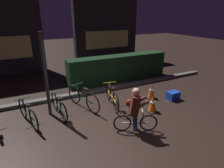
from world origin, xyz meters
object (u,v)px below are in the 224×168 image
at_px(street_post, 46,76).
at_px(cyclist, 135,110).
at_px(traffic_cone_near, 153,104).
at_px(parked_bike_right_mid, 112,96).
at_px(parked_bike_center_left, 59,106).
at_px(blue_crate, 173,95).
at_px(traffic_cone_far, 151,91).
at_px(parked_bike_center_right, 83,98).
at_px(parked_bike_left_mid, 28,113).

distance_m(street_post, cyclist, 2.77).
bearing_deg(traffic_cone_near, parked_bike_right_mid, 134.80).
bearing_deg(traffic_cone_near, parked_bike_center_left, 158.19).
xyz_separation_m(parked_bike_right_mid, traffic_cone_near, (0.97, -0.98, -0.07)).
height_order(parked_bike_center_left, cyclist, cyclist).
height_order(traffic_cone_near, cyclist, cyclist).
height_order(parked_bike_center_left, blue_crate, parked_bike_center_left).
height_order(traffic_cone_far, cyclist, cyclist).
bearing_deg(cyclist, traffic_cone_near, 55.40).
distance_m(parked_bike_center_right, blue_crate, 3.29).
bearing_deg(parked_bike_right_mid, street_post, 92.58).
bearing_deg(parked_bike_center_right, traffic_cone_far, -116.71).
relative_size(parked_bike_right_mid, traffic_cone_far, 2.83).
relative_size(parked_bike_center_right, traffic_cone_far, 2.86).
height_order(parked_bike_left_mid, parked_bike_center_right, parked_bike_center_right).
bearing_deg(traffic_cone_far, traffic_cone_near, -125.45).
height_order(parked_bike_right_mid, cyclist, cyclist).
relative_size(parked_bike_center_right, parked_bike_right_mid, 1.01).
xyz_separation_m(street_post, blue_crate, (4.25, -0.90, -1.11)).
bearing_deg(traffic_cone_far, street_post, 172.73).
bearing_deg(traffic_cone_far, parked_bike_center_right, 171.10).
bearing_deg(parked_bike_center_left, traffic_cone_far, -100.25).
distance_m(parked_bike_left_mid, traffic_cone_far, 4.23).
height_order(parked_bike_center_left, traffic_cone_near, parked_bike_center_left).
bearing_deg(traffic_cone_near, cyclist, -150.33).
xyz_separation_m(street_post, traffic_cone_near, (2.99, -1.30, -0.99)).
bearing_deg(parked_bike_center_left, cyclist, -142.56).
height_order(street_post, traffic_cone_near, street_post).
bearing_deg(traffic_cone_near, blue_crate, 17.61).
distance_m(parked_bike_right_mid, traffic_cone_far, 1.58).
xyz_separation_m(traffic_cone_far, blue_crate, (0.66, -0.44, -0.13)).
relative_size(parked_bike_center_left, traffic_cone_near, 2.67).
bearing_deg(parked_bike_left_mid, parked_bike_right_mid, -105.25).
bearing_deg(parked_bike_right_mid, traffic_cone_near, -123.61).
bearing_deg(street_post, cyclist, -45.74).
distance_m(parked_bike_center_left, parked_bike_right_mid, 1.77).
bearing_deg(street_post, blue_crate, -11.96).
height_order(street_post, traffic_cone_far, street_post).
distance_m(parked_bike_left_mid, parked_bike_right_mid, 2.65).
height_order(parked_bike_left_mid, traffic_cone_near, parked_bike_left_mid).
relative_size(street_post, parked_bike_center_right, 1.54).
bearing_deg(blue_crate, parked_bike_center_right, 165.26).
relative_size(street_post, blue_crate, 5.74).
relative_size(parked_bike_right_mid, traffic_cone_near, 2.89).
bearing_deg(traffic_cone_far, blue_crate, -33.78).
xyz_separation_m(parked_bike_center_left, blue_crate, (4.00, -0.69, -0.17)).
bearing_deg(parked_bike_left_mid, blue_crate, -111.73).
bearing_deg(traffic_cone_near, traffic_cone_far, 54.55).
xyz_separation_m(parked_bike_center_right, traffic_cone_far, (2.52, -0.39, -0.08)).
relative_size(blue_crate, cyclist, 0.35).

